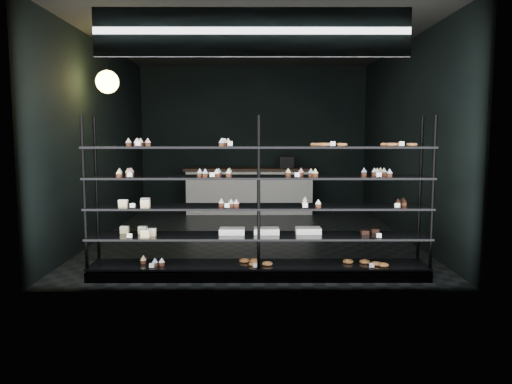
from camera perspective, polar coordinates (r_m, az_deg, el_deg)
room at (r=8.26m, az=-0.35°, el=5.91°), size 5.01×6.01×3.20m
display_shelf at (r=5.90m, az=0.07°, el=-3.82°), size 4.00×0.50×1.91m
signage at (r=5.43m, az=-0.46°, el=17.78°), size 3.30×0.05×0.50m
pendant_lamp at (r=7.64m, az=-16.63°, el=11.98°), size 0.32×0.32×0.89m
service_counter at (r=10.82m, az=-0.70°, el=0.23°), size 2.79×0.65×1.23m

